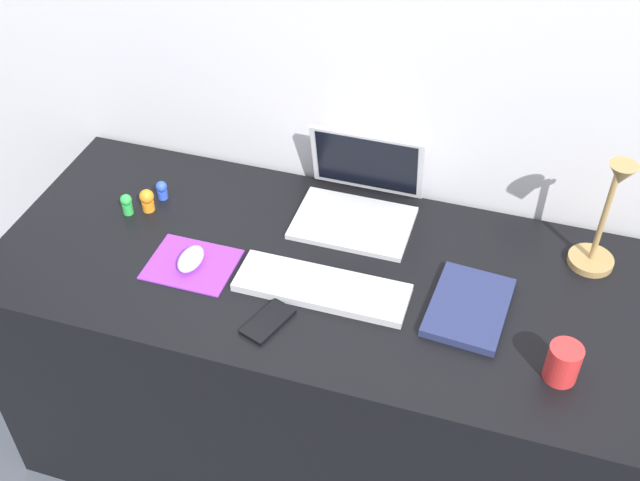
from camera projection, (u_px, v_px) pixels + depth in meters
ground_plane at (313, 442)px, 2.38m from camera, size 6.00×6.00×0.00m
back_wall at (354, 178)px, 2.17m from camera, size 2.77×0.05×1.46m
desk at (312, 364)px, 2.14m from camera, size 1.57×0.69×0.74m
laptop at (359, 196)px, 2.01m from camera, size 0.30×0.26×0.21m
keyboard at (322, 288)px, 1.82m from camera, size 0.41×0.13×0.02m
mousepad at (192, 264)px, 1.89m from camera, size 0.21×0.17×0.00m
mouse at (191, 259)px, 1.88m from camera, size 0.06×0.10×0.03m
cell_phone at (268, 322)px, 1.75m from camera, size 0.10×0.14×0.01m
desk_lamp at (605, 219)px, 1.78m from camera, size 0.11×0.14×0.33m
notebook_pad at (469, 307)px, 1.78m from camera, size 0.19×0.25×0.02m
coffee_mug at (563, 363)px, 1.61m from camera, size 0.07×0.07×0.09m
toy_figurine_blue at (162, 190)px, 2.08m from camera, size 0.03×0.03×0.05m
toy_figurine_green at (127, 204)px, 2.03m from camera, size 0.03×0.03×0.06m
toy_figurine_orange at (147, 200)px, 2.03m from camera, size 0.04×0.04×0.06m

